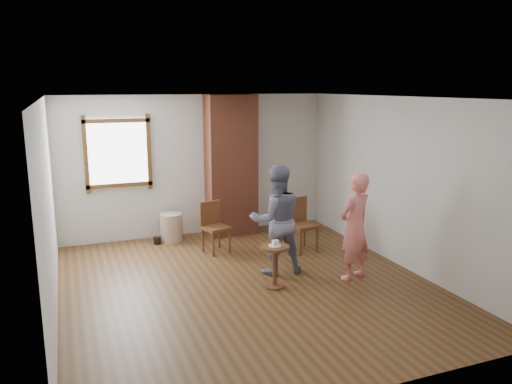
# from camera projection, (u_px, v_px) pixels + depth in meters

# --- Properties ---
(ground) EXTENTS (5.50, 5.50, 0.00)m
(ground) POSITION_uv_depth(u_px,v_px,m) (247.00, 285.00, 7.04)
(ground) COLOR brown
(ground) RESTS_ON ground
(room_shell) EXTENTS (5.04, 5.52, 2.62)m
(room_shell) POSITION_uv_depth(u_px,v_px,m) (229.00, 153.00, 7.19)
(room_shell) COLOR silver
(room_shell) RESTS_ON ground
(brick_chimney) EXTENTS (0.90, 0.50, 2.60)m
(brick_chimney) POSITION_uv_depth(u_px,v_px,m) (231.00, 166.00, 9.25)
(brick_chimney) COLOR #A05139
(brick_chimney) RESTS_ON ground
(stoneware_crock) EXTENTS (0.52, 0.52, 0.51)m
(stoneware_crock) POSITION_uv_depth(u_px,v_px,m) (171.00, 227.00, 8.97)
(stoneware_crock) COLOR tan
(stoneware_crock) RESTS_ON ground
(dark_pot) EXTENTS (0.17, 0.17, 0.13)m
(dark_pot) POSITION_uv_depth(u_px,v_px,m) (157.00, 240.00, 8.85)
(dark_pot) COLOR black
(dark_pot) RESTS_ON ground
(dining_chair_left) EXTENTS (0.49, 0.49, 0.85)m
(dining_chair_left) POSITION_uv_depth(u_px,v_px,m) (214.00, 224.00, 8.38)
(dining_chair_left) COLOR brown
(dining_chair_left) RESTS_ON ground
(dining_chair_right) EXTENTS (0.49, 0.49, 0.90)m
(dining_chair_right) POSITION_uv_depth(u_px,v_px,m) (300.00, 221.00, 8.44)
(dining_chair_right) COLOR brown
(dining_chair_right) RESTS_ON ground
(side_table) EXTENTS (0.40, 0.40, 0.60)m
(side_table) POSITION_uv_depth(u_px,v_px,m) (275.00, 259.00, 6.89)
(side_table) COLOR brown
(side_table) RESTS_ON ground
(cake_plate) EXTENTS (0.18, 0.18, 0.01)m
(cake_plate) POSITION_uv_depth(u_px,v_px,m) (275.00, 246.00, 6.85)
(cake_plate) COLOR white
(cake_plate) RESTS_ON side_table
(cake_slice) EXTENTS (0.08, 0.07, 0.06)m
(cake_slice) POSITION_uv_depth(u_px,v_px,m) (276.00, 243.00, 6.84)
(cake_slice) COLOR white
(cake_slice) RESTS_ON cake_plate
(man) EXTENTS (0.86, 0.71, 1.63)m
(man) POSITION_uv_depth(u_px,v_px,m) (276.00, 220.00, 7.35)
(man) COLOR #131435
(man) RESTS_ON ground
(person_pink) EXTENTS (0.66, 0.54, 1.56)m
(person_pink) POSITION_uv_depth(u_px,v_px,m) (355.00, 227.00, 7.14)
(person_pink) COLOR #FF847F
(person_pink) RESTS_ON ground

